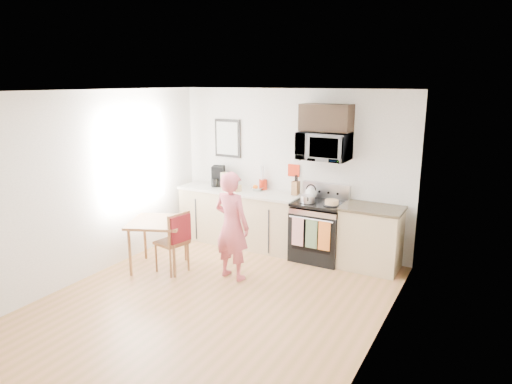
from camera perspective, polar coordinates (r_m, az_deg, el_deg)
The scene contains 28 objects.
floor at distance 5.95m, azimuth -5.21°, elevation -13.45°, with size 4.60×4.60×0.00m, color olive.
back_wall at distance 7.45m, azimuth 4.44°, elevation 2.76°, with size 4.00×0.04×2.60m, color beige.
front_wall at distance 3.90m, azimuth -24.97°, elevation -8.85°, with size 4.00×0.04×2.60m, color beige.
left_wall at distance 6.78m, azimuth -19.67°, elevation 0.90°, with size 0.04×4.60×2.60m, color beige.
right_wall at distance 4.70m, azimuth 15.23°, elevation -4.24°, with size 0.04×4.60×2.60m, color beige.
ceiling at distance 5.30m, azimuth -5.83°, elevation 12.45°, with size 4.00×4.60×0.04m, color silver.
window at distance 7.25m, azimuth -14.95°, elevation 4.04°, with size 0.06×1.40×1.50m.
cabinet_left at distance 7.75m, azimuth -2.00°, elevation -3.25°, with size 2.10×0.60×0.90m, color tan.
countertop_left at distance 7.63m, azimuth -2.03°, elevation 0.13°, with size 2.14×0.64×0.04m, color beige.
cabinet_right at distance 6.94m, azimuth 14.14°, elevation -5.73°, with size 0.84×0.60×0.90m, color tan.
countertop_right at distance 6.80m, azimuth 14.37°, elevation -1.99°, with size 0.88×0.64×0.04m, color black.
range at distance 7.14m, azimuth 7.86°, elevation -4.98°, with size 0.76×0.70×1.16m.
microwave at distance 6.94m, azimuth 8.53°, elevation 5.69°, with size 0.76×0.51×0.42m, color silver.
upper_cabinet at distance 6.93m, azimuth 8.78°, elevation 9.17°, with size 0.76×0.35×0.40m, color black.
wall_art at distance 7.92m, azimuth -3.57°, elevation 6.72°, with size 0.50×0.04×0.65m.
wall_trivet at distance 7.41m, azimuth 4.74°, elevation 2.70°, with size 0.20×0.02×0.20m, color #A7230E.
person at distance 6.32m, azimuth -3.05°, elevation -4.23°, with size 0.56×0.37×1.53m, color #C03541.
dining_table at distance 6.83m, azimuth -12.19°, elevation -4.21°, with size 0.88×0.88×0.73m.
chair at distance 6.58m, azimuth -9.84°, elevation -5.28°, with size 0.49×0.46×0.92m.
knife_block at distance 7.30m, azimuth 4.98°, elevation 0.51°, with size 0.10×0.14×0.22m, color brown.
utensil_crock at distance 7.62m, azimuth 0.89°, elevation 1.53°, with size 0.14×0.14×0.41m.
fruit_bowl at distance 7.58m, azimuth 0.14°, elevation 0.48°, with size 0.22×0.22×0.09m.
milk_carton at distance 7.75m, azimuth -3.94°, elevation 1.48°, with size 0.10×0.10×0.27m, color tan.
coffee_maker at distance 7.90m, azimuth -4.79°, elevation 1.92°, with size 0.27×0.32×0.35m.
bread_bag at distance 7.56m, azimuth -2.96°, elevation 0.57°, with size 0.29×0.14×0.11m, color tan.
cake at distance 6.82m, azimuth 9.45°, elevation -1.33°, with size 0.25×0.25×0.08m.
kettle at distance 7.10m, azimuth 6.89°, elevation -0.10°, with size 0.19×0.19×0.24m.
pot at distance 6.92m, azimuth 6.49°, elevation -0.86°, with size 0.21×0.35×0.11m.
Camera 1 is at (2.98, -4.38, 2.71)m, focal length 32.00 mm.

